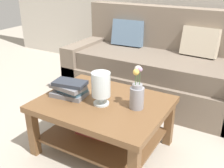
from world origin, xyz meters
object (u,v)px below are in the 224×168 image
object	(u,v)px
glass_hurricane_vase	(101,86)
flower_pitcher	(137,94)
couch	(157,69)
coffee_table	(103,115)
book_stack_main	(70,89)

from	to	relation	value
glass_hurricane_vase	flower_pitcher	xyz separation A→B (m)	(0.27, 0.09, -0.04)
couch	coffee_table	distance (m)	1.22
book_stack_main	flower_pitcher	bearing A→B (deg)	9.46
flower_pitcher	glass_hurricane_vase	bearing A→B (deg)	-162.44
couch	coffee_table	bearing A→B (deg)	-90.59
coffee_table	glass_hurricane_vase	xyz separation A→B (m)	(0.02, -0.05, 0.29)
coffee_table	flower_pitcher	bearing A→B (deg)	8.10
coffee_table	flower_pitcher	xyz separation A→B (m)	(0.29, 0.04, 0.25)
coffee_table	flower_pitcher	distance (m)	0.38
coffee_table	glass_hurricane_vase	bearing A→B (deg)	-71.00
coffee_table	glass_hurricane_vase	distance (m)	0.29
glass_hurricane_vase	flower_pitcher	bearing A→B (deg)	17.56
flower_pitcher	coffee_table	bearing A→B (deg)	-171.90
coffee_table	book_stack_main	world-z (taller)	book_stack_main
couch	flower_pitcher	xyz separation A→B (m)	(0.28, -1.18, 0.22)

